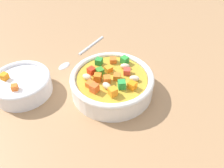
{
  "coord_description": "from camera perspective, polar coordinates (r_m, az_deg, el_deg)",
  "views": [
    {
      "loc": [
        -20.94,
        -33.72,
        38.39
      ],
      "look_at": [
        0.0,
        0.0,
        2.35
      ],
      "focal_mm": 37.46,
      "sensor_mm": 36.0,
      "label": 1
    }
  ],
  "objects": [
    {
      "name": "ground_plane",
      "position": [
        0.56,
        -0.0,
        -2.54
      ],
      "size": [
        140.0,
        140.0,
        2.0
      ],
      "primitive_type": "cube",
      "color": "#9E754F"
    },
    {
      "name": "soup_bowl_main",
      "position": [
        0.53,
        -0.02,
        0.3
      ],
      "size": [
        18.96,
        18.96,
        6.14
      ],
      "color": "white",
      "rests_on": "ground_plane"
    },
    {
      "name": "spoon",
      "position": [
        0.67,
        -7.96,
        7.41
      ],
      "size": [
        18.38,
        9.44,
        0.88
      ],
      "rotation": [
        0.0,
        0.0,
        3.57
      ],
      "color": "silver",
      "rests_on": "ground_plane"
    },
    {
      "name": "side_bowl_small",
      "position": [
        0.57,
        -21.17,
        -0.07
      ],
      "size": [
        13.44,
        13.44,
        5.08
      ],
      "color": "white",
      "rests_on": "ground_plane"
    }
  ]
}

